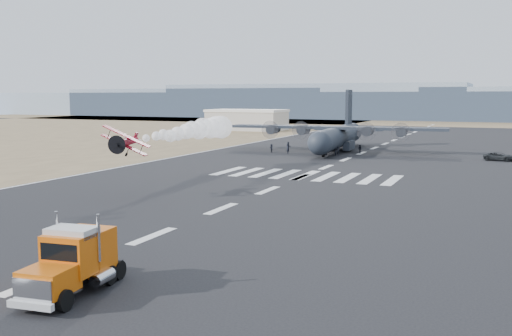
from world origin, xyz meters
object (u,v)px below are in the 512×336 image
Objects in this scene: crew_a at (338,151)px; crew_b at (335,151)px; aerobatic_biplane at (125,142)px; crew_f at (271,148)px; support_vehicle at (499,157)px; crew_d at (360,149)px; crew_g at (288,149)px; semi_truck at (74,260)px; transport_aircraft at (338,135)px; crew_c at (325,149)px; crew_h at (288,147)px; crew_e at (326,150)px; hangar_left at (247,120)px.

crew_a is 0.96× the size of crew_b.
aerobatic_biplane is 3.21× the size of crew_f.
crew_a reaches higher than support_vehicle.
crew_d is 13.93m from crew_g.
transport_aircraft is (-8.90, 87.55, 1.36)m from semi_truck.
crew_c is at bearing -107.25° from crew_d.
crew_h is (-11.21, 3.63, 0.13)m from crew_a.
crew_f reaches higher than support_vehicle.
crew_e is at bearing -92.04° from transport_aircraft.
crew_g is at bearing -132.36° from transport_aircraft.
crew_h is (-38.83, 0.93, 0.24)m from support_vehicle.
crew_h is (-8.93, 4.09, 0.05)m from crew_e.
aerobatic_biplane is at bearing -37.05° from crew_f.
semi_truck is 78.85m from crew_a.
transport_aircraft is 10.55m from crew_b.
crew_g is at bearing 36.59° from crew_f.
hangar_left reaches higher than crew_f.
crew_d is at bearing -55.82° from crew_e.
crew_c is (-2.72, 3.09, 0.03)m from crew_b.
transport_aircraft is at bearing 89.01° from semi_truck.
crew_g is at bearing 46.41° from crew_c.
crew_e is at bearing -50.39° from crew_h.
crew_c is at bearing 76.98° from aerobatic_biplane.
crew_c is 1.05× the size of crew_d.
transport_aircraft is at bearing 77.32° from aerobatic_biplane.
crew_a is at bearing -53.85° from hangar_left.
crew_h is at bearing 99.72° from support_vehicle.
aerobatic_biplane is 2.78× the size of crew_h.
crew_b is at bearing -114.79° from crew_g.
crew_b is (9.18, 51.02, -5.24)m from aerobatic_biplane.
crew_a is at bearing -77.78° from transport_aircraft.
transport_aircraft reaches higher than hangar_left.
semi_truck is 1.62× the size of aerobatic_biplane.
crew_a is (-6.29, 78.60, -1.03)m from semi_truck.
transport_aircraft reaches higher than crew_e.
crew_a is at bearing 106.68° from support_vehicle.
transport_aircraft is 7.34m from crew_c.
crew_e is 0.95× the size of crew_h.
crew_c is at bearing 89.83° from semi_truck.
crew_f is (-41.24, -2.16, 0.12)m from support_vehicle.
crew_a is 3.67m from crew_c.
semi_truck is at bearing 124.82° from crew_c.
transport_aircraft is 11.93m from crew_g.
semi_truck is at bearing -175.07° from crew_a.
hangar_left is at bearing 95.02° from crew_h.
crew_b is at bearing 162.69° from crew_a.
crew_f is (-11.33, 1.01, -0.08)m from crew_e.
crew_d is at bearing 134.71° from crew_b.
transport_aircraft is at bearing -51.41° from hangar_left.
crew_d is at bearing 71.78° from aerobatic_biplane.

